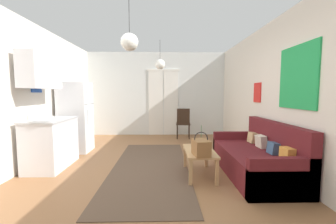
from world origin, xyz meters
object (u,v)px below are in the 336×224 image
object	(u,v)px
pendant_lamp_near	(130,42)
accent_chair	(183,122)
bamboo_vase	(201,143)
coffee_table	(199,154)
refrigerator	(76,117)
handbag	(201,147)
pendant_lamp_far	(160,64)
couch	(258,158)

from	to	relation	value
pendant_lamp_near	accent_chair	bearing A→B (deg)	71.95
bamboo_vase	pendant_lamp_near	bearing A→B (deg)	-158.52
coffee_table	refrigerator	xyz separation A→B (m)	(-2.65, 1.54, 0.45)
accent_chair	pendant_lamp_near	world-z (taller)	pendant_lamp_near
handbag	pendant_lamp_near	distance (m)	1.86
coffee_table	pendant_lamp_near	world-z (taller)	pendant_lamp_near
coffee_table	refrigerator	size ratio (longest dim) A/B	0.54
accent_chair	pendant_lamp_near	bearing A→B (deg)	76.70
coffee_table	pendant_lamp_far	distance (m)	2.70
couch	bamboo_vase	bearing A→B (deg)	176.89
coffee_table	couch	bearing A→B (deg)	1.19
handbag	pendant_lamp_far	bearing A→B (deg)	106.12
handbag	refrigerator	world-z (taller)	refrigerator
pendant_lamp_near	refrigerator	bearing A→B (deg)	129.65
couch	pendant_lamp_far	world-z (taller)	pendant_lamp_far
bamboo_vase	pendant_lamp_near	distance (m)	1.97
couch	refrigerator	distance (m)	3.99
pendant_lamp_far	refrigerator	bearing A→B (deg)	-167.78
couch	refrigerator	bearing A→B (deg)	157.40
couch	accent_chair	world-z (taller)	accent_chair
bamboo_vase	accent_chair	distance (m)	2.85
couch	accent_chair	bearing A→B (deg)	109.03
couch	coffee_table	distance (m)	1.00
handbag	accent_chair	bearing A→B (deg)	89.52
accent_chair	bamboo_vase	bearing A→B (deg)	95.55
coffee_table	bamboo_vase	bearing A→B (deg)	62.32
bamboo_vase	refrigerator	xyz separation A→B (m)	(-2.69, 1.47, 0.29)
coffee_table	pendant_lamp_far	bearing A→B (deg)	109.14
handbag	pendant_lamp_far	xyz separation A→B (m)	(-0.65, 2.26, 1.54)
pendant_lamp_near	coffee_table	bearing A→B (deg)	18.76
coffee_table	handbag	world-z (taller)	handbag
pendant_lamp_far	couch	bearing A→B (deg)	-49.17
bamboo_vase	refrigerator	bearing A→B (deg)	151.39
couch	coffee_table	size ratio (longest dim) A/B	2.18
coffee_table	pendant_lamp_near	size ratio (longest dim) A/B	1.20
couch	refrigerator	world-z (taller)	refrigerator
bamboo_vase	coffee_table	bearing A→B (deg)	-117.68
bamboo_vase	pendant_lamp_far	xyz separation A→B (m)	(-0.72, 1.89, 1.57)
couch	accent_chair	size ratio (longest dim) A/B	2.08
coffee_table	handbag	distance (m)	0.35
couch	pendant_lamp_near	world-z (taller)	pendant_lamp_near
handbag	refrigerator	xyz separation A→B (m)	(-2.62, 1.83, 0.26)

